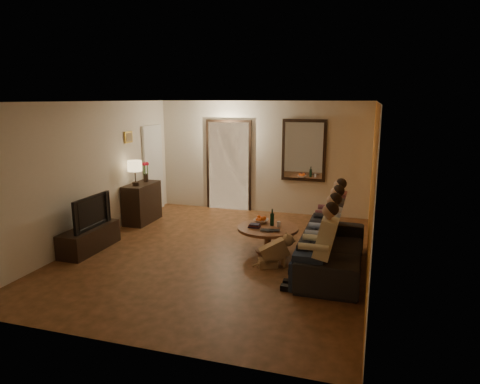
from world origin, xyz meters
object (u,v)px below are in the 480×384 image
(coffee_table, at_px, (268,239))
(laptop, at_px, (270,231))
(dresser, at_px, (142,203))
(wine_bottle, at_px, (272,217))
(person_a, at_px, (321,251))
(tv_stand, at_px, (90,239))
(dog, at_px, (274,250))
(table_lamp, at_px, (135,173))
(person_c, at_px, (329,227))
(person_b, at_px, (325,238))
(bowl, at_px, (261,221))
(person_d, at_px, (332,217))
(sofa, at_px, (333,249))
(tv, at_px, (87,212))

(coffee_table, distance_m, laptop, 0.38)
(dresser, xyz_separation_m, wine_bottle, (3.10, -0.91, 0.18))
(person_a, bearing_deg, tv_stand, 172.79)
(dog, bearing_deg, wine_bottle, 80.93)
(dresser, height_order, table_lamp, table_lamp)
(table_lamp, height_order, person_c, table_lamp)
(person_b, distance_m, wine_bottle, 1.35)
(dresser, xyz_separation_m, tv_stand, (0.00, -1.87, -0.22))
(person_b, height_order, bowl, person_b)
(tv_stand, relative_size, person_d, 1.05)
(person_b, relative_size, person_d, 1.00)
(dog, xyz_separation_m, coffee_table, (-0.26, 0.67, -0.06))
(tv_stand, xyz_separation_m, sofa, (4.22, 0.38, 0.12))
(person_b, height_order, wine_bottle, person_b)
(tv, bearing_deg, person_d, -72.76)
(bowl, bearing_deg, person_a, -52.08)
(tv_stand, bearing_deg, person_c, 9.35)
(person_b, bearing_deg, dresser, 156.52)
(dresser, relative_size, dog, 1.71)
(dresser, height_order, person_a, person_a)
(person_d, xyz_separation_m, bowl, (-1.25, -0.20, -0.12))
(tv_stand, height_order, person_b, person_b)
(table_lamp, bearing_deg, person_d, -5.12)
(tv_stand, relative_size, bowl, 4.85)
(tv, relative_size, bowl, 3.85)
(coffee_table, bearing_deg, table_lamp, 165.52)
(bowl, bearing_deg, sofa, -27.49)
(table_lamp, height_order, person_b, table_lamp)
(person_a, xyz_separation_m, wine_bottle, (-1.02, 1.48, 0.01))
(dresser, xyz_separation_m, person_b, (4.12, -1.79, 0.17))
(dog, bearing_deg, person_a, -66.21)
(person_b, height_order, coffee_table, person_b)
(tv, height_order, dog, tv)
(person_c, bearing_deg, coffee_table, 170.37)
(sofa, distance_m, laptop, 1.09)
(tv_stand, bearing_deg, wine_bottle, 17.19)
(table_lamp, distance_m, bowl, 3.00)
(sofa, height_order, person_d, person_d)
(wine_bottle, bearing_deg, dresser, 163.68)
(table_lamp, xyz_separation_m, tv, (0.00, -1.65, -0.42))
(person_a, relative_size, person_c, 1.00)
(dresser, relative_size, person_c, 0.80)
(dog, relative_size, wine_bottle, 1.81)
(person_b, bearing_deg, person_c, 90.00)
(table_lamp, xyz_separation_m, person_c, (4.12, -0.97, -0.52))
(tv_stand, xyz_separation_m, person_d, (4.12, 1.28, 0.39))
(tv_stand, xyz_separation_m, person_b, (4.12, 0.08, 0.39))
(tv_stand, bearing_deg, bowl, 20.60)
(dog, bearing_deg, laptop, 88.25)
(sofa, relative_size, bowl, 8.79)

